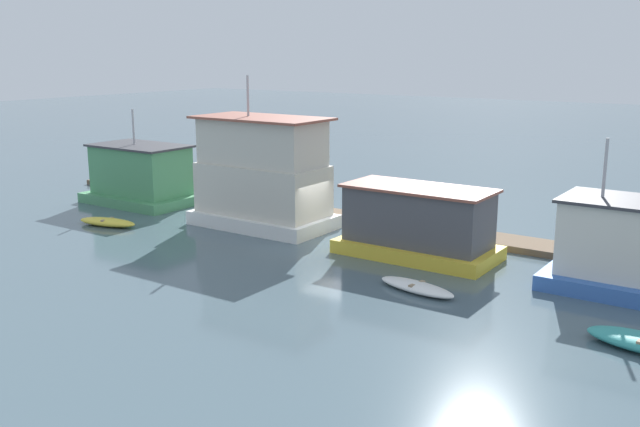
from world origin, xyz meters
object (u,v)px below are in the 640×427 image
at_px(dinghy_white, 417,287).
at_px(mooring_post_near_right, 400,218).
at_px(houseboat_white, 262,176).
at_px(dinghy_yellow, 107,222).
at_px(houseboat_yellow, 418,224).
at_px(houseboat_green, 141,176).
at_px(houseboat_blue, 639,251).

height_order(dinghy_white, mooring_post_near_right, mooring_post_near_right).
bearing_deg(houseboat_white, dinghy_yellow, -145.56).
relative_size(houseboat_white, mooring_post_near_right, 4.21).
distance_m(houseboat_white, houseboat_yellow, 9.00).
distance_m(houseboat_green, houseboat_blue, 27.14).
bearing_deg(mooring_post_near_right, houseboat_white, -162.65).
distance_m(houseboat_green, dinghy_white, 21.13).
relative_size(houseboat_green, dinghy_yellow, 1.87).
xyz_separation_m(houseboat_green, houseboat_yellow, (18.33, -0.89, -0.15)).
xyz_separation_m(dinghy_white, mooring_post_near_right, (-4.37, 6.75, 0.72)).
distance_m(houseboat_white, dinghy_white, 12.23).
xyz_separation_m(houseboat_blue, mooring_post_near_right, (-11.04, 2.22, -0.69)).
distance_m(houseboat_white, mooring_post_near_right, 7.20).
distance_m(houseboat_yellow, dinghy_white, 4.88).
bearing_deg(houseboat_yellow, houseboat_green, 177.23).
height_order(houseboat_yellow, houseboat_blue, houseboat_blue).
xyz_separation_m(houseboat_white, dinghy_white, (11.04, -4.66, -2.41)).
bearing_deg(mooring_post_near_right, dinghy_white, -57.08).
xyz_separation_m(houseboat_green, mooring_post_near_right, (16.09, 1.66, -0.69)).
bearing_deg(houseboat_green, houseboat_blue, -1.19).
bearing_deg(houseboat_blue, houseboat_white, 179.56).
xyz_separation_m(houseboat_blue, dinghy_white, (-6.67, -4.53, -1.41)).
bearing_deg(dinghy_white, houseboat_blue, 34.14).
height_order(houseboat_yellow, mooring_post_near_right, houseboat_yellow).
height_order(houseboat_green, dinghy_white, houseboat_green).
xyz_separation_m(houseboat_white, mooring_post_near_right, (6.67, 2.09, -1.69)).
relative_size(houseboat_blue, dinghy_yellow, 1.86).
relative_size(houseboat_white, dinghy_yellow, 2.19).
bearing_deg(houseboat_blue, dinghy_yellow, -169.85).
relative_size(dinghy_white, mooring_post_near_right, 1.87).
xyz_separation_m(houseboat_yellow, dinghy_white, (2.13, -4.20, -1.26)).
bearing_deg(houseboat_white, houseboat_blue, -0.44).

